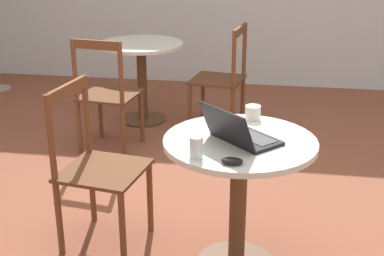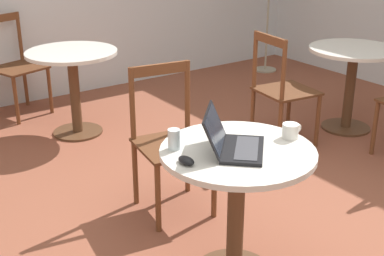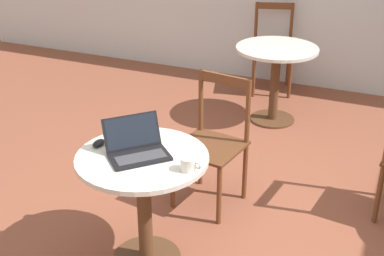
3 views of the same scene
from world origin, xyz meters
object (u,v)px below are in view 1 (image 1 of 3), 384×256
object	(u,v)px
chair_mid_left	(107,96)
laptop	(240,134)
cafe_table_near	(239,174)
chair_mid_front	(222,79)
mug	(253,112)
mouse	(232,161)
chair_near_back	(96,168)
drinking_glass	(196,147)
cafe_table_mid	(141,63)

from	to	relation	value
chair_mid_left	laptop	bearing A→B (deg)	-141.78
cafe_table_near	chair_mid_left	bearing A→B (deg)	38.76
chair_mid_front	mug	bearing A→B (deg)	-168.72
cafe_table_near	mouse	distance (m)	0.37
chair_near_back	chair_mid_front	size ratio (longest dim) A/B	1.00
laptop	drinking_glass	world-z (taller)	laptop
chair_mid_left	drinking_glass	size ratio (longest dim) A/B	9.18
chair_near_back	cafe_table_near	bearing A→B (deg)	-98.88
cafe_table_mid	chair_near_back	size ratio (longest dim) A/B	0.82
chair_near_back	chair_mid_left	bearing A→B (deg)	15.00
cafe_table_mid	mouse	bearing A→B (deg)	-157.08
laptop	drinking_glass	xyz separation A→B (m)	(-0.23, 0.19, 0.01)
chair_mid_front	cafe_table_near	bearing A→B (deg)	-171.60
cafe_table_near	chair_near_back	xyz separation A→B (m)	(0.13, 0.82, -0.09)
chair_mid_front	mouse	xyz separation A→B (m)	(-2.40, -0.30, 0.30)
drinking_glass	mug	bearing A→B (deg)	-22.07
chair_mid_front	drinking_glass	world-z (taller)	chair_mid_front
chair_mid_left	mug	world-z (taller)	chair_mid_left
chair_mid_left	drinking_glass	distance (m)	2.02
cafe_table_mid	chair_mid_left	bearing A→B (deg)	172.76
cafe_table_mid	mug	xyz separation A→B (m)	(-1.91, -1.13, 0.23)
laptop	mouse	distance (m)	0.27
laptop	mouse	world-z (taller)	laptop
cafe_table_mid	chair_near_back	bearing A→B (deg)	-172.85
laptop	chair_mid_front	bearing A→B (deg)	8.31
cafe_table_mid	mouse	xyz separation A→B (m)	(-2.53, -1.07, 0.21)
chair_mid_front	mouse	world-z (taller)	chair_mid_front
cafe_table_mid	chair_mid_left	distance (m)	0.77
chair_mid_front	mug	size ratio (longest dim) A/B	7.91
mouse	chair_near_back	bearing A→B (deg)	61.86
laptop	chair_near_back	bearing A→B (deg)	79.09
chair_mid_front	chair_mid_left	bearing A→B (deg)	125.98
mug	cafe_table_near	bearing A→B (deg)	171.79
cafe_table_mid	drinking_glass	xyz separation A→B (m)	(-2.48, -0.90, 0.24)
cafe_table_mid	chair_mid_front	world-z (taller)	chair_mid_front
mouse	cafe_table_mid	bearing A→B (deg)	22.92
mug	mouse	bearing A→B (deg)	174.51
laptop	cafe_table_near	bearing A→B (deg)	2.10
chair_mid_left	mouse	bearing A→B (deg)	-146.66
cafe_table_near	chair_mid_left	world-z (taller)	chair_mid_left
mug	drinking_glass	size ratio (longest dim) A/B	1.16
laptop	mouse	bearing A→B (deg)	176.86
chair_mid_left	chair_near_back	bearing A→B (deg)	-165.00
chair_near_back	laptop	size ratio (longest dim) A/B	2.17
chair_mid_front	mug	xyz separation A→B (m)	(-1.78, -0.36, 0.32)
cafe_table_mid	chair_near_back	world-z (taller)	chair_near_back
cafe_table_near	cafe_table_mid	size ratio (longest dim) A/B	1.00
cafe_table_mid	drinking_glass	size ratio (longest dim) A/B	7.51
cafe_table_near	cafe_table_mid	world-z (taller)	same
chair_mid_front	laptop	distance (m)	2.18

